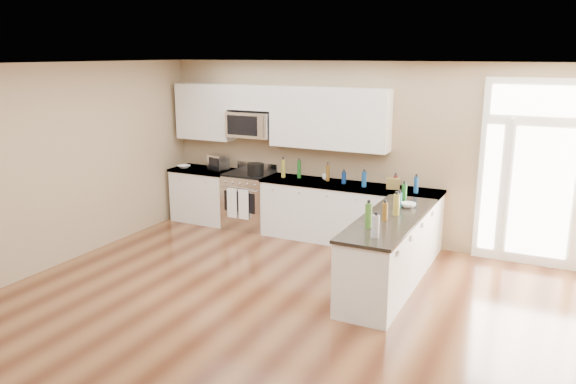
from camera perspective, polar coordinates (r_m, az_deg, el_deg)
The scene contains 18 objects.
ground at distance 5.88m, azimuth -5.56°, elevation -15.90°, with size 8.00×8.00×0.00m, color #482414.
room_shell at distance 5.24m, azimuth -6.00°, elevation 0.53°, with size 8.00×8.00×8.00m.
back_cabinet_left at distance 10.07m, azimuth -8.48°, elevation -0.45°, with size 1.10×0.66×0.94m.
back_cabinet_right at distance 8.86m, azimuth 6.15°, elevation -2.39°, with size 2.85×0.66×0.94m.
peninsula_cabinet at distance 7.23m, azimuth 10.21°, elevation -6.37°, with size 0.69×2.32×0.94m.
upper_cabinet_left at distance 9.94m, azimuth -8.36°, elevation 8.08°, with size 1.04×0.33×0.95m, color white.
upper_cabinet_right at distance 8.84m, azimuth 4.19°, elevation 7.47°, with size 1.94×0.33×0.95m, color white.
upper_cabinet_short at distance 9.42m, azimuth -3.69°, elevation 9.56°, with size 0.82×0.33×0.40m, color white.
microwave at distance 9.43m, azimuth -3.77°, elevation 6.87°, with size 0.78×0.41×0.42m.
entry_door at distance 8.42m, azimuth 24.51°, elevation 1.61°, with size 1.70×0.10×2.60m.
kitchen_range at distance 9.58m, azimuth -3.97°, elevation -0.82°, with size 0.77×0.69×1.08m.
stockpot at distance 9.28m, azimuth -3.32°, elevation 2.36°, with size 0.28×0.28×0.21m, color black.
toaster_oven at distance 9.80m, azimuth -7.10°, elevation 3.01°, with size 0.32×0.25×0.27m, color silver.
cardboard_box at distance 8.54m, azimuth 10.62°, elevation 0.88°, with size 0.20×0.14×0.16m, color brown.
bowl_left at distance 10.08m, azimuth -10.54°, elevation 2.55°, with size 0.21×0.21×0.05m, color white.
bowl_peninsula at distance 7.55m, azimuth 12.11°, elevation -1.32°, with size 0.20×0.20×0.06m, color white.
cup_counter at distance 9.00m, azimuth 3.88°, elevation 1.55°, with size 0.13×0.13×0.10m, color white.
counter_bottles at distance 7.74m, azimuth 7.76°, elevation -0.01°, with size 2.37×2.45×0.30m.
Camera 1 is at (2.74, -4.30, 2.92)m, focal length 35.00 mm.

